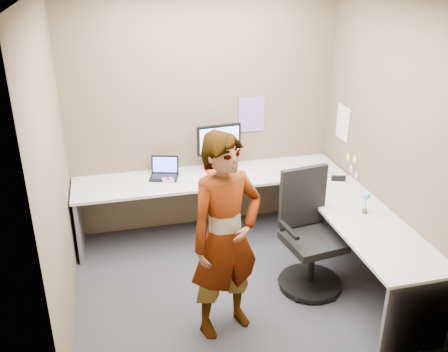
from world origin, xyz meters
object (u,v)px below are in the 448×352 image
object	(u,v)px
monitor	(219,142)
office_chair	(309,242)
desk	(265,207)
person	(226,237)

from	to	relation	value
monitor	office_chair	bearing A→B (deg)	-70.96
desk	office_chair	bearing A→B (deg)	-63.55
desk	monitor	xyz separation A→B (m)	(-0.31, 0.72, 0.48)
monitor	person	world-z (taller)	person
desk	person	world-z (taller)	person
monitor	person	bearing A→B (deg)	-106.93
monitor	office_chair	size ratio (longest dim) A/B	0.44
desk	office_chair	distance (m)	0.62
monitor	office_chair	xyz separation A→B (m)	(0.58, -1.27, -0.60)
desk	office_chair	size ratio (longest dim) A/B	2.61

